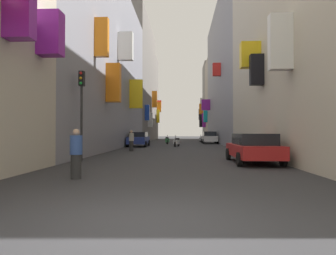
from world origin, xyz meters
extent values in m
plane|color=#2D2D30|center=(0.00, 30.00, 0.00)|extent=(140.00, 140.00, 0.00)
cube|color=purple|center=(-4.55, 6.18, 5.20)|extent=(0.89, 0.59, 1.68)
cube|color=purple|center=(-4.56, 4.12, 5.36)|extent=(0.87, 0.48, 2.08)
cube|color=orange|center=(-4.57, 13.11, 7.39)|extent=(0.85, 0.40, 2.44)
cube|color=orange|center=(-4.49, 15.90, 5.01)|extent=(1.02, 0.60, 2.78)
cube|color=gray|center=(-8.00, 26.35, 7.77)|extent=(6.00, 15.88, 15.54)
cube|color=white|center=(-4.36, 19.53, 8.77)|extent=(1.28, 0.53, 2.39)
cube|color=yellow|center=(-4.33, 24.94, 5.43)|extent=(1.33, 0.49, 2.96)
cube|color=slate|center=(-8.00, 43.61, 9.94)|extent=(6.00, 18.64, 19.87)
cube|color=white|center=(-4.63, 40.37, 3.41)|extent=(0.74, 0.38, 2.25)
cube|color=orange|center=(-4.54, 46.62, 7.41)|extent=(0.92, 0.43, 2.96)
cube|color=blue|center=(-4.67, 37.01, 4.33)|extent=(0.66, 0.38, 2.28)
cube|color=slate|center=(-8.00, 56.46, 8.66)|extent=(6.00, 7.07, 17.33)
cube|color=yellow|center=(-4.70, 55.76, 4.89)|extent=(0.61, 0.57, 2.79)
cube|color=orange|center=(-4.55, 56.47, 6.89)|extent=(0.90, 0.36, 2.18)
cube|color=red|center=(-4.54, 56.99, 7.57)|extent=(0.91, 0.40, 1.59)
cube|color=#BCB29E|center=(8.00, 10.63, 8.17)|extent=(6.00, 21.26, 16.34)
cube|color=black|center=(4.64, 11.69, 4.93)|extent=(0.73, 0.45, 1.71)
cube|color=yellow|center=(4.44, 12.37, 5.94)|extent=(1.12, 0.61, 1.49)
cube|color=white|center=(4.54, 7.56, 5.18)|extent=(0.92, 0.45, 2.31)
cube|color=gray|center=(8.00, 33.90, 9.24)|extent=(6.00, 25.28, 18.48)
cube|color=purple|center=(4.30, 42.41, 5.94)|extent=(1.39, 0.57, 1.76)
cube|color=red|center=(4.53, 29.40, 8.87)|extent=(0.93, 0.51, 1.52)
cube|color=#9E9384|center=(8.00, 49.72, 7.48)|extent=(6.00, 6.35, 14.96)
cube|color=purple|center=(4.66, 51.26, 3.81)|extent=(0.69, 0.36, 2.73)
cube|color=#19B2BF|center=(4.66, 47.43, 4.74)|extent=(0.68, 0.60, 2.92)
cube|color=slate|center=(8.00, 56.45, 7.98)|extent=(6.00, 7.11, 15.95)
cube|color=red|center=(4.67, 57.58, 6.14)|extent=(0.66, 0.60, 1.54)
cube|color=black|center=(4.51, 55.69, 3.85)|extent=(0.99, 0.40, 2.63)
cube|color=white|center=(4.68, 58.42, 7.67)|extent=(0.65, 0.61, 2.63)
cube|color=orange|center=(4.52, 56.25, 6.42)|extent=(0.96, 0.46, 2.21)
cube|color=black|center=(4.53, 58.63, 5.40)|extent=(0.95, 0.39, 2.35)
cube|color=#B21E1E|center=(3.77, 9.14, 0.58)|extent=(1.81, 4.36, 0.56)
cube|color=black|center=(3.77, 8.93, 1.12)|extent=(1.59, 2.44, 0.51)
cylinder|color=black|center=(2.87, 10.59, 0.30)|extent=(0.18, 0.60, 0.60)
cylinder|color=black|center=(4.68, 10.59, 0.30)|extent=(0.18, 0.60, 0.60)
cylinder|color=black|center=(2.87, 7.70, 0.30)|extent=(0.18, 0.60, 0.60)
cylinder|color=black|center=(4.68, 7.70, 0.30)|extent=(0.18, 0.60, 0.60)
cube|color=white|center=(3.97, 32.57, 0.63)|extent=(1.75, 4.13, 0.67)
cube|color=black|center=(3.97, 32.37, 1.26)|extent=(1.54, 2.32, 0.58)
cylinder|color=black|center=(3.09, 33.94, 0.30)|extent=(0.18, 0.60, 0.60)
cylinder|color=black|center=(4.84, 33.94, 0.30)|extent=(0.18, 0.60, 0.60)
cylinder|color=black|center=(3.09, 31.21, 0.30)|extent=(0.18, 0.60, 0.60)
cylinder|color=black|center=(4.84, 31.21, 0.30)|extent=(0.18, 0.60, 0.60)
cube|color=navy|center=(-3.97, 24.30, 0.64)|extent=(1.76, 4.18, 0.68)
cube|color=black|center=(-3.97, 24.51, 1.22)|extent=(1.55, 2.34, 0.48)
cylinder|color=black|center=(-3.09, 22.92, 0.30)|extent=(0.18, 0.60, 0.60)
cylinder|color=black|center=(-4.85, 22.92, 0.30)|extent=(0.18, 0.60, 0.60)
cylinder|color=black|center=(-3.09, 25.68, 0.30)|extent=(0.18, 0.60, 0.60)
cylinder|color=black|center=(-4.85, 25.68, 0.30)|extent=(0.18, 0.60, 0.60)
cube|color=#ADADB2|center=(3.34, 37.19, 0.46)|extent=(0.77, 1.21, 0.45)
cube|color=black|center=(3.41, 36.99, 0.77)|extent=(0.48, 0.63, 0.16)
cylinder|color=#4C4C51|center=(3.17, 37.73, 0.79)|extent=(0.14, 0.28, 0.68)
cylinder|color=black|center=(3.12, 37.86, 0.24)|extent=(0.25, 0.49, 0.48)
cylinder|color=black|center=(3.56, 36.52, 0.24)|extent=(0.25, 0.49, 0.48)
cube|color=#287F3D|center=(-1.39, 30.47, 0.46)|extent=(0.57, 1.09, 0.45)
cube|color=black|center=(-1.41, 30.66, 0.77)|extent=(0.39, 0.60, 0.16)
cylinder|color=#4C4C51|center=(-1.32, 29.95, 0.79)|extent=(0.10, 0.28, 0.68)
cylinder|color=black|center=(-1.30, 29.82, 0.24)|extent=(0.16, 0.49, 0.48)
cylinder|color=black|center=(-1.47, 31.12, 0.24)|extent=(0.16, 0.49, 0.48)
cube|color=silver|center=(-0.10, 24.33, 0.46)|extent=(0.68, 1.11, 0.45)
cube|color=black|center=(-0.05, 24.52, 0.77)|extent=(0.45, 0.62, 0.16)
cylinder|color=#4C4C51|center=(-0.23, 23.83, 0.79)|extent=(0.13, 0.28, 0.68)
cylinder|color=black|center=(-0.26, 23.70, 0.24)|extent=(0.22, 0.49, 0.48)
cylinder|color=black|center=(0.06, 24.96, 0.24)|extent=(0.22, 0.49, 0.48)
cylinder|color=#292929|center=(-3.41, 17.14, 0.39)|extent=(0.38, 0.38, 0.77)
cylinder|color=#B2AD9E|center=(-3.41, 17.14, 1.08)|extent=(0.45, 0.45, 0.61)
sphere|color=tan|center=(-3.41, 17.14, 1.49)|extent=(0.21, 0.21, 0.21)
cylinder|color=#2A2A2A|center=(-2.80, 4.26, 0.37)|extent=(0.39, 0.39, 0.75)
cylinder|color=#335199|center=(-2.80, 4.26, 1.04)|extent=(0.47, 0.47, 0.59)
sphere|color=tan|center=(-2.80, 4.26, 1.44)|extent=(0.20, 0.20, 0.20)
cylinder|color=#2D2D2D|center=(-4.56, 9.59, 1.88)|extent=(0.12, 0.12, 3.76)
cube|color=black|center=(-4.56, 9.59, 4.13)|extent=(0.26, 0.26, 0.75)
sphere|color=red|center=(-4.56, 9.45, 4.38)|extent=(0.14, 0.14, 0.14)
sphere|color=orange|center=(-4.56, 9.45, 4.13)|extent=(0.14, 0.14, 0.14)
sphere|color=green|center=(-4.56, 9.45, 3.88)|extent=(0.14, 0.14, 0.14)
camera|label=1|loc=(0.48, -4.39, 1.43)|focal=30.43mm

